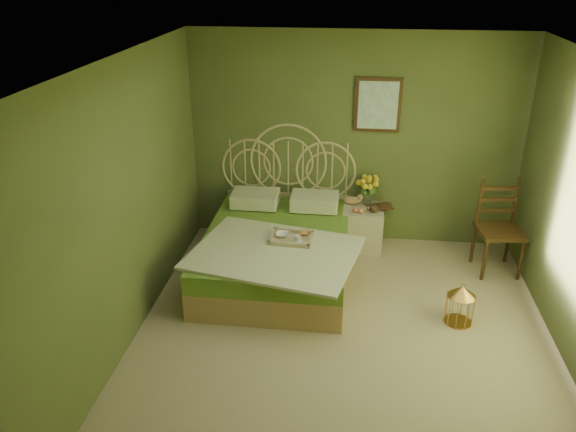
# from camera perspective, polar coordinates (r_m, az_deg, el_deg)

# --- Properties ---
(floor) EXTENTS (4.50, 4.50, 0.00)m
(floor) POSITION_cam_1_polar(r_m,az_deg,el_deg) (5.49, 5.59, -12.64)
(floor) COLOR tan
(floor) RESTS_ON ground
(ceiling) EXTENTS (4.50, 4.50, 0.00)m
(ceiling) POSITION_cam_1_polar(r_m,az_deg,el_deg) (4.43, 7.02, 15.13)
(ceiling) COLOR silver
(ceiling) RESTS_ON wall_back
(wall_back) EXTENTS (4.00, 0.00, 4.00)m
(wall_back) POSITION_cam_1_polar(r_m,az_deg,el_deg) (6.92, 6.67, 7.62)
(wall_back) COLOR #5B6736
(wall_back) RESTS_ON floor
(wall_left) EXTENTS (0.00, 4.50, 4.50)m
(wall_left) POSITION_cam_1_polar(r_m,az_deg,el_deg) (5.22, -16.28, 0.87)
(wall_left) COLOR #5B6736
(wall_left) RESTS_ON floor
(wall_art) EXTENTS (0.54, 0.04, 0.64)m
(wall_art) POSITION_cam_1_polar(r_m,az_deg,el_deg) (6.78, 9.12, 11.06)
(wall_art) COLOR #3B2610
(wall_art) RESTS_ON wall_back
(bed) EXTENTS (1.88, 2.37, 1.47)m
(bed) POSITION_cam_1_polar(r_m,az_deg,el_deg) (6.41, -1.08, -3.16)
(bed) COLOR tan
(bed) RESTS_ON floor
(nightstand) EXTENTS (0.49, 0.49, 0.97)m
(nightstand) POSITION_cam_1_polar(r_m,az_deg,el_deg) (7.02, 7.63, -0.54)
(nightstand) COLOR beige
(nightstand) RESTS_ON floor
(chair) EXTENTS (0.53, 0.53, 1.08)m
(chair) POSITION_cam_1_polar(r_m,az_deg,el_deg) (6.83, 20.69, -0.47)
(chair) COLOR #3B2610
(chair) RESTS_ON floor
(birdcage) EXTENTS (0.27, 0.27, 0.42)m
(birdcage) POSITION_cam_1_polar(r_m,az_deg,el_deg) (5.87, 17.08, -8.63)
(birdcage) COLOR #BE853C
(birdcage) RESTS_ON floor
(book_lower) EXTENTS (0.23, 0.26, 0.02)m
(book_lower) POSITION_cam_1_polar(r_m,az_deg,el_deg) (6.95, 9.16, 0.88)
(book_lower) COLOR #381E0F
(book_lower) RESTS_ON nightstand
(book_upper) EXTENTS (0.17, 0.22, 0.02)m
(book_upper) POSITION_cam_1_polar(r_m,az_deg,el_deg) (6.94, 9.17, 1.03)
(book_upper) COLOR #472819
(book_upper) RESTS_ON nightstand
(cereal_bowl) EXTENTS (0.15, 0.15, 0.04)m
(cereal_bowl) POSITION_cam_1_polar(r_m,az_deg,el_deg) (6.11, -0.55, -1.90)
(cereal_bowl) COLOR white
(cereal_bowl) RESTS_ON bed
(coffee_cup) EXTENTS (0.09, 0.09, 0.07)m
(coffee_cup) POSITION_cam_1_polar(r_m,az_deg,el_deg) (5.98, 1.02, -2.32)
(coffee_cup) COLOR white
(coffee_cup) RESTS_ON bed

